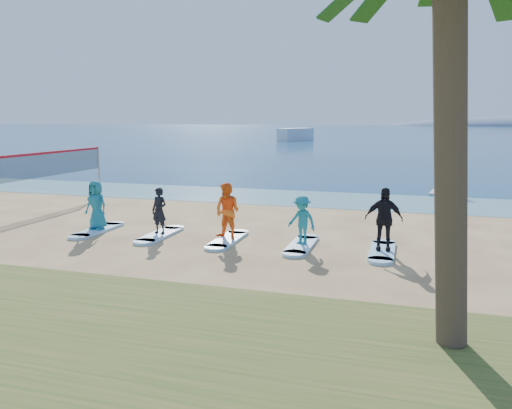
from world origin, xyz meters
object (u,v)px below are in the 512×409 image
(surfboard_2, at_px, (228,240))
(surfboard_3, at_px, (301,245))
(surfboard_0, at_px, (98,230))
(paddleboard, at_px, (439,191))
(student_4, at_px, (384,219))
(student_2, at_px, (227,211))
(student_3, at_px, (302,220))
(surfboard_1, at_px, (160,235))
(student_1, at_px, (159,211))
(student_0, at_px, (96,205))
(paddleboarder, at_px, (441,173))
(boat_offshore_a, at_px, (296,140))
(surfboard_4, at_px, (382,251))
(volleyball_net, at_px, (36,166))

(surfboard_2, xyz_separation_m, surfboard_3, (2.42, 0.00, 0.00))
(surfboard_0, distance_m, surfboard_3, 7.25)
(paddleboard, xyz_separation_m, student_4, (-2.29, -13.56, 0.95))
(student_2, bearing_deg, surfboard_0, -164.84)
(student_3, bearing_deg, paddleboard, 95.35)
(surfboard_3, relative_size, student_4, 1.19)
(surfboard_1, xyz_separation_m, student_1, (0.00, 0.00, 0.82))
(student_0, xyz_separation_m, surfboard_3, (7.25, 0.00, -0.89))
(paddleboarder, bearing_deg, surfboard_0, 162.11)
(surfboard_3, bearing_deg, student_3, 0.00)
(student_3, height_order, student_4, student_4)
(student_1, bearing_deg, paddleboarder, 66.79)
(paddleboarder, relative_size, boat_offshore_a, 0.22)
(paddleboard, relative_size, boat_offshore_a, 0.36)
(surfboard_1, distance_m, surfboard_3, 4.83)
(student_1, relative_size, student_2, 0.86)
(student_1, distance_m, surfboard_2, 2.55)
(boat_offshore_a, height_order, student_2, student_2)
(paddleboarder, xyz_separation_m, student_4, (-2.29, -13.56, -0.02))
(surfboard_1, relative_size, student_3, 1.47)
(surfboard_4, bearing_deg, student_0, 180.00)
(student_2, xyz_separation_m, surfboard_3, (2.42, 0.00, -0.94))
(paddleboard, xyz_separation_m, paddleboarder, (0.00, -0.00, 0.98))
(paddleboard, bearing_deg, student_3, -99.42)
(student_3, relative_size, student_4, 0.81)
(student_4, bearing_deg, student_2, 176.71)
(student_3, bearing_deg, surfboard_1, -155.52)
(paddleboard, relative_size, student_3, 2.00)
(student_0, relative_size, surfboard_4, 0.77)
(boat_offshore_a, bearing_deg, student_0, -60.17)
(surfboard_0, xyz_separation_m, surfboard_2, (4.83, 0.00, 0.00))
(student_2, height_order, surfboard_4, student_2)
(boat_offshore_a, relative_size, student_1, 5.41)
(student_0, relative_size, student_1, 1.09)
(surfboard_3, height_order, student_3, student_3)
(student_1, distance_m, surfboard_3, 4.90)
(student_2, bearing_deg, surfboard_3, 15.16)
(volleyball_net, bearing_deg, paddleboarder, 32.93)
(boat_offshore_a, bearing_deg, surfboard_1, -58.35)
(paddleboarder, relative_size, surfboard_2, 0.83)
(paddleboarder, distance_m, surfboard_2, 15.35)
(student_1, bearing_deg, boat_offshore_a, 110.96)
(surfboard_0, bearing_deg, paddleboard, 48.61)
(student_1, xyz_separation_m, student_2, (2.42, 0.00, 0.12))
(surfboard_2, height_order, surfboard_4, same)
(volleyball_net, distance_m, surfboard_1, 7.91)
(surfboard_0, bearing_deg, paddleboarder, 48.61)
(surfboard_2, bearing_deg, volleyball_net, 164.12)
(boat_offshore_a, xyz_separation_m, surfboard_0, (9.50, -74.77, 0.04))
(student_1, bearing_deg, student_2, 11.90)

